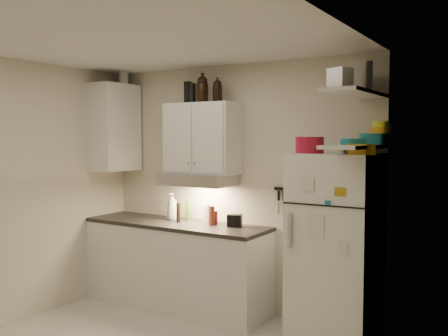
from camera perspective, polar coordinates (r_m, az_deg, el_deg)
The scene contains 35 objects.
ceiling at distance 4.15m, azimuth -9.84°, elevation 14.19°, with size 3.20×3.00×0.02m, color white.
back_wall at distance 5.33m, azimuth 1.19°, elevation -2.25°, with size 3.20×0.02×2.60m, color beige.
left_wall at distance 5.32m, azimuth -22.74°, elevation -2.54°, with size 0.02×3.00×2.60m, color beige.
right_wall at distance 3.29m, azimuth 11.95°, elevation -5.97°, with size 0.02×3.00×2.60m, color beige.
base_cabinet at distance 5.54m, azimuth -5.49°, elevation -11.09°, with size 2.10×0.60×0.88m, color white.
countertop at distance 5.44m, azimuth -5.52°, elevation -6.40°, with size 2.10×0.62×0.04m, color #272421.
upper_cabinet at distance 5.32m, azimuth -2.55°, elevation 3.40°, with size 0.80×0.33×0.75m, color white.
side_cabinet at distance 5.94m, azimuth -12.39°, elevation 4.54°, with size 0.33×0.55×1.00m, color white.
range_hood at distance 5.29m, azimuth -2.94°, elevation -1.32°, with size 0.76×0.46×0.12m, color silver.
fridge at distance 4.57m, azimuth 12.63°, elevation -9.05°, with size 0.70×0.68×1.70m, color white.
shelf_hi at distance 4.28m, azimuth 14.83°, elevation 8.27°, with size 0.30×0.95×0.03m, color white.
shelf_lo at distance 4.27m, azimuth 14.73°, elevation 2.37°, with size 0.30×0.95×0.03m, color white.
knife_strip at distance 4.99m, azimuth 7.97°, elevation -2.45°, with size 0.42×0.02×0.03m, color black.
dutch_oven at distance 4.37m, azimuth 9.76°, elevation 2.61°, with size 0.25×0.25×0.14m, color #AB142E.
book_stack at distance 4.16m, azimuth 15.32°, elevation 2.09°, with size 0.20×0.25×0.08m, color #AF8815.
spice_jar at distance 4.44m, azimuth 13.46°, elevation 2.26°, with size 0.06×0.06×0.09m, color silver.
stock_pot at distance 4.59m, azimuth 15.07°, elevation 9.27°, with size 0.26×0.26×0.18m, color silver.
tin_a at distance 4.13m, azimuth 15.17°, elevation 10.10°, with size 0.21×0.19×0.21m, color #AAAAAD.
tin_b at distance 4.04m, azimuth 13.25°, elevation 9.92°, with size 0.16×0.16×0.16m, color #AAAAAD.
bowl_teal at distance 4.57m, azimuth 16.66°, elevation 3.20°, with size 0.24×0.24×0.10m, color teal.
bowl_orange at distance 4.62m, azimuth 17.55°, elevation 4.14°, with size 0.19×0.19×0.06m, color orange.
bowl_yellow at distance 4.62m, azimuth 17.56°, elevation 4.79°, with size 0.15×0.15×0.05m, color yellow.
plates at distance 4.32m, azimuth 14.52°, elevation 2.93°, with size 0.21×0.21×0.05m, color teal.
growler_a at distance 5.30m, azimuth -2.48°, elevation 9.02°, with size 0.12×0.12×0.29m, color black, non-canonical shape.
growler_b at distance 5.21m, azimuth -0.75°, elevation 8.82°, with size 0.10×0.10×0.24m, color black, non-canonical shape.
thermos_a at distance 5.42m, azimuth -3.65°, elevation 8.50°, with size 0.07×0.07×0.21m, color black.
thermos_b at distance 5.54m, azimuth -4.16°, elevation 8.55°, with size 0.08×0.08×0.25m, color black.
side_jar at distance 6.04m, azimuth -11.41°, elevation 10.03°, with size 0.12×0.12×0.15m, color silver.
soap_bottle at distance 5.57m, azimuth -5.94°, elevation -4.22°, with size 0.13×0.13×0.33m, color white.
pepper_mill at distance 5.21m, azimuth -1.44°, elevation -5.47°, with size 0.06×0.06×0.21m, color brown.
oil_bottle at distance 5.51m, azimuth -4.15°, elevation -4.75°, with size 0.05×0.05×0.25m, color #3E6C1B.
vinegar_bottle at distance 5.41m, azimuth -5.23°, elevation -5.09°, with size 0.04×0.04×0.21m, color black.
clear_bottle at distance 5.38m, azimuth -2.13°, elevation -5.17°, with size 0.07×0.07×0.21m, color silver.
red_jar at distance 5.28m, azimuth -1.11°, elevation -5.68°, with size 0.07×0.07×0.14m, color #AB142E.
caddy at distance 5.15m, azimuth 1.22°, elevation -6.02°, with size 0.15×0.11×0.13m, color black.
Camera 1 is at (2.72, -3.05, 1.84)m, focal length 40.00 mm.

